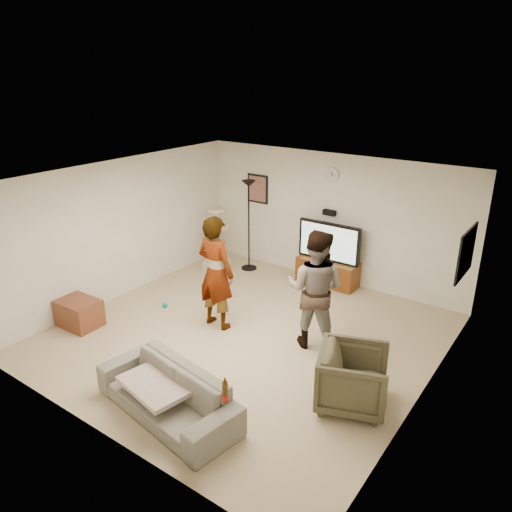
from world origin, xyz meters
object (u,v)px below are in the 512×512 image
Objects in this scene: beer_bottle at (225,392)px; armchair at (353,378)px; person_left at (216,273)px; tv_stand at (327,272)px; person_right at (315,289)px; tv at (329,242)px; side_table at (79,313)px; cat_tree at (216,238)px; sofa at (167,393)px; floor_lamp at (249,226)px.

beer_bottle reaches higher than armchair.
tv_stand is at bearing -103.44° from person_left.
beer_bottle is (0.27, -2.45, -0.21)m from person_right.
tv is 0.67× the size of person_left.
side_table is at bearing 78.75° from armchair.
person_right is (3.10, -1.43, 0.24)m from cat_tree.
sofa is (-0.65, -2.45, -0.63)m from person_right.
beer_bottle is (0.91, 0.00, 0.42)m from sofa.
tv_stand is 2.37m from cat_tree.
beer_bottle is at bearing -56.63° from floor_lamp.
armchair is at bearing -37.78° from floor_lamp.
cat_tree is at bearing -163.13° from tv.
cat_tree is 4.61m from sofa.
person_right reaches higher than armchair.
tv_stand is at bearing 103.96° from beer_bottle.
tv is 4.70m from beer_bottle.
person_left is 2.79m from armchair.
side_table is (-3.39, -1.71, -0.69)m from person_right.
cat_tree is at bearing -47.92° from person_left.
floor_lamp reaches higher than person_left.
cat_tree is (-0.53, -0.42, -0.26)m from floor_lamp.
cat_tree is at bearing 39.70° from armchair.
tv reaches higher than sofa.
armchair is (3.67, -2.85, -0.55)m from floor_lamp.
person_left is at bearing -50.06° from cat_tree.
tv_stand is at bearing 8.62° from floor_lamp.
side_table is (-2.52, -3.82, -0.02)m from tv_stand.
person_left is (-0.70, -2.51, 0.06)m from tv.
beer_bottle is 0.37× the size of side_table.
cat_tree is (-2.23, -0.68, 0.43)m from tv_stand.
person_right is at bearing 96.24° from beer_bottle.
armchair reaches higher than side_table.
floor_lamp is 4.75m from sofa.
person_left is 2.78× the size of side_table.
floor_lamp is (-1.70, -0.26, 0.69)m from tv_stand.
tv_stand is at bearing -79.63° from person_right.
cat_tree reaches higher than side_table.
armchair is at bearing 59.93° from beer_bottle.
person_right is at bearing -35.84° from floor_lamp.
side_table is at bearing -123.42° from tv_stand.
floor_lamp is 0.94× the size of sofa.
tv reaches higher than side_table.
side_table is (-2.52, -3.82, -0.64)m from tv.
person_right is 0.92× the size of sofa.
beer_bottle is (1.13, -4.56, -0.16)m from tv.
floor_lamp is (-1.70, -0.26, 0.07)m from tv.
beer_bottle is 0.29× the size of armchair.
floor_lamp is 2.79× the size of side_table.
floor_lamp is at bearing 38.21° from cat_tree.
floor_lamp reaches higher than tv_stand.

